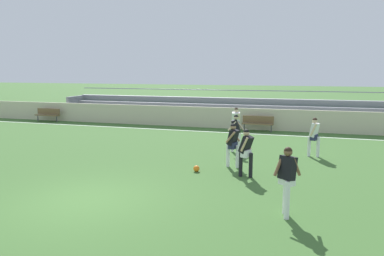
{
  "coord_description": "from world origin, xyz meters",
  "views": [
    {
      "loc": [
        5.6,
        -8.42,
        3.52
      ],
      "look_at": [
        1.22,
        5.92,
        1.18
      ],
      "focal_mm": 34.63,
      "sensor_mm": 36.0,
      "label": 1
    }
  ],
  "objects_px": {
    "player_dark_overlapping": "(287,175)",
    "player_white_pressing_high": "(314,134)",
    "bench_near_wall_gap": "(48,114)",
    "soccer_ball": "(196,169)",
    "player_dark_challenging": "(233,141)",
    "bench_far_right": "(258,122)",
    "bleacher_stand": "(237,110)",
    "player_dark_trailing_run": "(246,149)",
    "player_white_on_ball": "(236,121)",
    "player_dark_dropping_back": "(236,130)"
  },
  "relations": [
    {
      "from": "player_dark_overlapping",
      "to": "player_white_pressing_high",
      "type": "relative_size",
      "value": 1.07
    },
    {
      "from": "bench_near_wall_gap",
      "to": "soccer_ball",
      "type": "bearing_deg",
      "value": -34.78
    },
    {
      "from": "bench_near_wall_gap",
      "to": "player_dark_overlapping",
      "type": "height_order",
      "value": "player_dark_overlapping"
    },
    {
      "from": "bench_near_wall_gap",
      "to": "player_dark_challenging",
      "type": "relative_size",
      "value": 1.11
    },
    {
      "from": "bench_far_right",
      "to": "player_dark_overlapping",
      "type": "relative_size",
      "value": 1.04
    },
    {
      "from": "bleacher_stand",
      "to": "player_dark_trailing_run",
      "type": "xyz_separation_m",
      "value": [
        2.47,
        -12.2,
        0.03
      ]
    },
    {
      "from": "bench_near_wall_gap",
      "to": "soccer_ball",
      "type": "relative_size",
      "value": 8.18
    },
    {
      "from": "bench_near_wall_gap",
      "to": "player_white_on_ball",
      "type": "distance_m",
      "value": 14.3
    },
    {
      "from": "bench_far_right",
      "to": "player_dark_trailing_run",
      "type": "xyz_separation_m",
      "value": [
        0.77,
        -9.53,
        0.41
      ]
    },
    {
      "from": "bleacher_stand",
      "to": "player_dark_overlapping",
      "type": "height_order",
      "value": "bleacher_stand"
    },
    {
      "from": "player_dark_overlapping",
      "to": "player_dark_dropping_back",
      "type": "bearing_deg",
      "value": 110.12
    },
    {
      "from": "bench_near_wall_gap",
      "to": "bench_far_right",
      "type": "distance_m",
      "value": 14.5
    },
    {
      "from": "player_dark_challenging",
      "to": "player_white_pressing_high",
      "type": "bearing_deg",
      "value": 42.44
    },
    {
      "from": "bench_near_wall_gap",
      "to": "player_dark_trailing_run",
      "type": "distance_m",
      "value": 18.0
    },
    {
      "from": "player_dark_overlapping",
      "to": "bench_far_right",
      "type": "bearing_deg",
      "value": 100.01
    },
    {
      "from": "soccer_ball",
      "to": "bleacher_stand",
      "type": "bearing_deg",
      "value": 93.4
    },
    {
      "from": "player_dark_overlapping",
      "to": "player_dark_challenging",
      "type": "bearing_deg",
      "value": 116.62
    },
    {
      "from": "player_dark_challenging",
      "to": "player_white_on_ball",
      "type": "bearing_deg",
      "value": 98.95
    },
    {
      "from": "bleacher_stand",
      "to": "bench_near_wall_gap",
      "type": "xyz_separation_m",
      "value": [
        -12.8,
        -2.67,
        -0.38
      ]
    },
    {
      "from": "player_dark_challenging",
      "to": "player_dark_dropping_back",
      "type": "relative_size",
      "value": 0.98
    },
    {
      "from": "bench_far_right",
      "to": "player_white_on_ball",
      "type": "xyz_separation_m",
      "value": [
        -0.65,
        -3.54,
        0.48
      ]
    },
    {
      "from": "bleacher_stand",
      "to": "bench_far_right",
      "type": "height_order",
      "value": "bleacher_stand"
    },
    {
      "from": "bleacher_stand",
      "to": "player_dark_trailing_run",
      "type": "distance_m",
      "value": 12.44
    },
    {
      "from": "player_white_on_ball",
      "to": "player_dark_overlapping",
      "type": "distance_m",
      "value": 9.52
    },
    {
      "from": "player_dark_challenging",
      "to": "player_white_on_ball",
      "type": "distance_m",
      "value": 4.91
    },
    {
      "from": "player_white_on_ball",
      "to": "player_white_pressing_high",
      "type": "xyz_separation_m",
      "value": [
        3.64,
        -2.23,
        -0.07
      ]
    },
    {
      "from": "player_dark_trailing_run",
      "to": "player_dark_challenging",
      "type": "height_order",
      "value": "player_dark_challenging"
    },
    {
      "from": "bench_near_wall_gap",
      "to": "bleacher_stand",
      "type": "bearing_deg",
      "value": 11.76
    },
    {
      "from": "player_dark_trailing_run",
      "to": "player_white_on_ball",
      "type": "relative_size",
      "value": 0.94
    },
    {
      "from": "player_dark_trailing_run",
      "to": "player_white_pressing_high",
      "type": "height_order",
      "value": "player_white_pressing_high"
    },
    {
      "from": "bench_far_right",
      "to": "player_dark_trailing_run",
      "type": "distance_m",
      "value": 9.57
    },
    {
      "from": "player_dark_trailing_run",
      "to": "player_white_on_ball",
      "type": "height_order",
      "value": "player_white_on_ball"
    },
    {
      "from": "player_dark_challenging",
      "to": "player_dark_dropping_back",
      "type": "height_order",
      "value": "player_dark_dropping_back"
    },
    {
      "from": "bleacher_stand",
      "to": "player_white_on_ball",
      "type": "height_order",
      "value": "bleacher_stand"
    },
    {
      "from": "player_dark_trailing_run",
      "to": "player_dark_challenging",
      "type": "xyz_separation_m",
      "value": [
        -0.65,
        1.13,
        0.0
      ]
    },
    {
      "from": "bench_far_right",
      "to": "player_dark_dropping_back",
      "type": "distance_m",
      "value": 5.93
    },
    {
      "from": "player_white_on_ball",
      "to": "soccer_ball",
      "type": "height_order",
      "value": "player_white_on_ball"
    },
    {
      "from": "bleacher_stand",
      "to": "player_dark_challenging",
      "type": "xyz_separation_m",
      "value": [
        1.81,
        -11.06,
        0.04
      ]
    },
    {
      "from": "bleacher_stand",
      "to": "player_white_on_ball",
      "type": "xyz_separation_m",
      "value": [
        1.05,
        -6.21,
        0.11
      ]
    },
    {
      "from": "bleacher_stand",
      "to": "soccer_ball",
      "type": "xyz_separation_m",
      "value": [
        0.72,
        -12.05,
        -0.81
      ]
    },
    {
      "from": "player_dark_trailing_run",
      "to": "bench_far_right",
      "type": "bearing_deg",
      "value": 94.59
    },
    {
      "from": "player_dark_trailing_run",
      "to": "player_white_on_ball",
      "type": "distance_m",
      "value": 6.15
    },
    {
      "from": "bench_far_right",
      "to": "soccer_ball",
      "type": "bearing_deg",
      "value": -95.99
    },
    {
      "from": "player_dark_overlapping",
      "to": "soccer_ball",
      "type": "bearing_deg",
      "value": 134.84
    },
    {
      "from": "player_dark_challenging",
      "to": "player_white_pressing_high",
      "type": "height_order",
      "value": "same"
    },
    {
      "from": "bench_near_wall_gap",
      "to": "player_white_on_ball",
      "type": "bearing_deg",
      "value": -14.35
    },
    {
      "from": "player_dark_trailing_run",
      "to": "player_white_pressing_high",
      "type": "relative_size",
      "value": 1.0
    },
    {
      "from": "player_white_on_ball",
      "to": "bench_far_right",
      "type": "bearing_deg",
      "value": 79.57
    },
    {
      "from": "bleacher_stand",
      "to": "bench_far_right",
      "type": "distance_m",
      "value": 3.18
    },
    {
      "from": "bench_far_right",
      "to": "player_dark_challenging",
      "type": "height_order",
      "value": "player_dark_challenging"
    }
  ]
}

